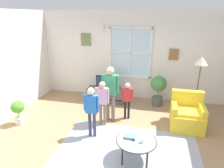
% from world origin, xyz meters
% --- Properties ---
extents(ground_plane, '(6.63, 5.87, 0.02)m').
position_xyz_m(ground_plane, '(0.00, 0.00, -0.01)').
color(ground_plane, '#9E7A56').
extents(back_wall, '(6.03, 0.17, 2.80)m').
position_xyz_m(back_wall, '(-0.01, 2.69, 1.40)').
color(back_wall, silver).
rests_on(back_wall, ground_plane).
extents(area_rug, '(2.89, 1.96, 0.01)m').
position_xyz_m(area_rug, '(0.29, -0.28, 0.00)').
color(area_rug, '#999EAD').
rests_on(area_rug, ground_plane).
extents(tv_stand, '(1.18, 0.44, 0.44)m').
position_xyz_m(tv_stand, '(-0.77, 2.09, 0.22)').
color(tv_stand, '#4C4C51').
rests_on(tv_stand, ground_plane).
extents(television, '(0.62, 0.08, 0.42)m').
position_xyz_m(television, '(-0.77, 2.09, 0.66)').
color(television, '#4C4C4C').
rests_on(television, tv_stand).
extents(armchair, '(0.76, 0.74, 0.87)m').
position_xyz_m(armchair, '(1.56, 1.03, 0.33)').
color(armchair, yellow).
rests_on(armchair, ground_plane).
extents(coffee_table, '(0.78, 0.78, 0.43)m').
position_xyz_m(coffee_table, '(0.48, -0.42, 0.40)').
color(coffee_table, '#99B2B7').
rests_on(coffee_table, ground_plane).
extents(book_stack, '(0.22, 0.16, 0.05)m').
position_xyz_m(book_stack, '(0.35, -0.37, 0.45)').
color(book_stack, slate).
rests_on(book_stack, coffee_table).
extents(cup, '(0.08, 0.08, 0.09)m').
position_xyz_m(cup, '(0.59, -0.47, 0.47)').
color(cup, white).
rests_on(cup, coffee_table).
extents(remote_near_books, '(0.08, 0.15, 0.02)m').
position_xyz_m(remote_near_books, '(0.41, -0.40, 0.44)').
color(remote_near_books, black).
rests_on(remote_near_books, coffee_table).
extents(person_pink_shirt, '(0.35, 0.16, 1.16)m').
position_xyz_m(person_pink_shirt, '(-0.48, 0.67, 0.73)').
color(person_pink_shirt, '#726656').
rests_on(person_pink_shirt, ground_plane).
extents(person_red_shirt, '(0.30, 0.14, 1.01)m').
position_xyz_m(person_red_shirt, '(0.06, 1.13, 0.63)').
color(person_red_shirt, black).
rests_on(person_red_shirt, ground_plane).
extents(person_blue_shirt, '(0.36, 0.16, 1.19)m').
position_xyz_m(person_blue_shirt, '(-0.58, 0.13, 0.74)').
color(person_blue_shirt, '#333851').
rests_on(person_blue_shirt, ground_plane).
extents(person_green_shirt, '(0.44, 0.20, 1.46)m').
position_xyz_m(person_green_shirt, '(-0.34, 0.91, 0.92)').
color(person_green_shirt, '#726656').
rests_on(person_green_shirt, ground_plane).
extents(potted_plant_by_window, '(0.48, 0.48, 0.94)m').
position_xyz_m(potted_plant_by_window, '(0.85, 2.16, 0.59)').
color(potted_plant_by_window, '#4C565B').
rests_on(potted_plant_by_window, ground_plane).
extents(potted_plant_corner, '(0.33, 0.33, 0.64)m').
position_xyz_m(potted_plant_corner, '(-2.56, 0.22, 0.40)').
color(potted_plant_corner, silver).
rests_on(potted_plant_corner, ground_plane).
extents(floor_lamp, '(0.32, 0.32, 1.66)m').
position_xyz_m(floor_lamp, '(1.86, 1.73, 1.39)').
color(floor_lamp, black).
rests_on(floor_lamp, ground_plane).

